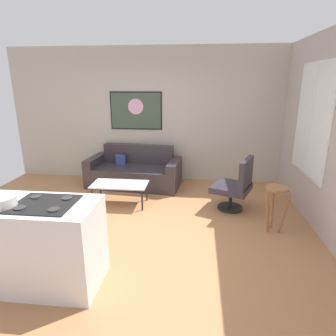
{
  "coord_description": "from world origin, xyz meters",
  "views": [
    {
      "loc": [
        0.87,
        -3.68,
        2.08
      ],
      "look_at": [
        0.38,
        0.9,
        0.7
      ],
      "focal_mm": 30.6,
      "sensor_mm": 36.0,
      "label": 1
    }
  ],
  "objects": [
    {
      "name": "ground",
      "position": [
        0.0,
        0.0,
        -0.02
      ],
      "size": [
        6.4,
        6.4,
        0.04
      ],
      "primitive_type": "cube",
      "color": "#B1784B"
    },
    {
      "name": "back_wall",
      "position": [
        0.0,
        2.42,
        1.4
      ],
      "size": [
        6.4,
        0.05,
        2.8
      ],
      "primitive_type": "cube",
      "color": "#B2AC9F",
      "rests_on": "ground"
    },
    {
      "name": "right_wall",
      "position": [
        2.62,
        0.3,
        1.4
      ],
      "size": [
        0.05,
        6.4,
        2.8
      ],
      "primitive_type": "cube",
      "color": "#B5A7A4",
      "rests_on": "ground"
    },
    {
      "name": "couch",
      "position": [
        -0.43,
        1.93,
        0.27
      ],
      "size": [
        1.95,
        1.02,
        0.8
      ],
      "color": "#312B30",
      "rests_on": "ground"
    },
    {
      "name": "coffee_table",
      "position": [
        -0.47,
        0.91,
        0.35
      ],
      "size": [
        0.96,
        0.51,
        0.38
      ],
      "color": "silver",
      "rests_on": "ground"
    },
    {
      "name": "armchair",
      "position": [
        1.52,
        0.89,
        0.44
      ],
      "size": [
        0.77,
        0.79,
        0.91
      ],
      "color": "black",
      "rests_on": "ground"
    },
    {
      "name": "bar_stool",
      "position": [
        1.99,
        0.21,
        0.52
      ],
      "size": [
        0.36,
        0.35,
        0.68
      ],
      "color": "#9B633E",
      "rests_on": "ground"
    },
    {
      "name": "kitchen_counter",
      "position": [
        -0.91,
        -1.2,
        0.46
      ],
      "size": [
        1.59,
        0.67,
        0.94
      ],
      "color": "white",
      "rests_on": "ground"
    },
    {
      "name": "mixing_bowl",
      "position": [
        -1.0,
        -1.31,
        0.97
      ],
      "size": [
        0.28,
        0.28,
        0.11
      ],
      "color": "silver",
      "rests_on": "kitchen_counter"
    },
    {
      "name": "wall_painting",
      "position": [
        -0.46,
        2.38,
        1.5
      ],
      "size": [
        1.11,
        0.03,
        0.79
      ],
      "color": "black"
    },
    {
      "name": "window",
      "position": [
        2.59,
        0.9,
        1.53
      ],
      "size": [
        0.03,
        1.33,
        1.71
      ],
      "color": "silver"
    }
  ]
}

